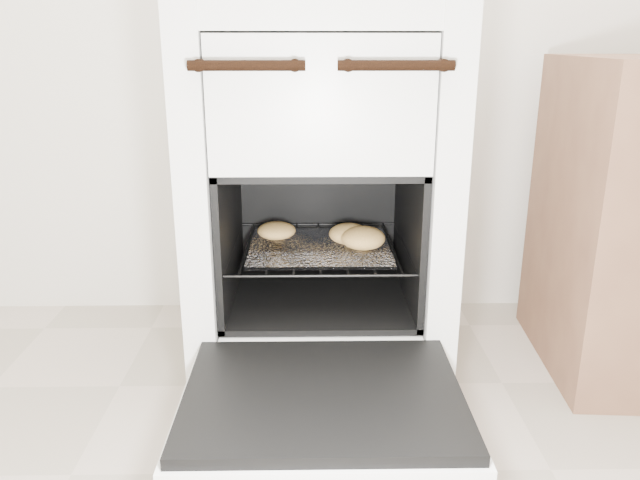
{
  "coord_description": "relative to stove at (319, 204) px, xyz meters",
  "views": [
    {
      "loc": [
        -0.17,
        -0.39,
        0.86
      ],
      "look_at": [
        -0.15,
        1.01,
        0.41
      ],
      "focal_mm": 35.0,
      "sensor_mm": 36.0,
      "label": 1
    }
  ],
  "objects": [
    {
      "name": "oven_door",
      "position": [
        0.0,
        -0.51,
        -0.25
      ],
      "size": [
        0.55,
        0.43,
        0.04
      ],
      "color": "black",
      "rests_on": "stove"
    },
    {
      "name": "baked_rolls",
      "position": [
        0.05,
        -0.08,
        -0.06
      ],
      "size": [
        0.35,
        0.22,
        0.05
      ],
      "color": "#DFB459",
      "rests_on": "foil_sheet"
    },
    {
      "name": "stove",
      "position": [
        0.0,
        0.0,
        0.0
      ],
      "size": [
        0.61,
        0.68,
        0.93
      ],
      "color": "silver",
      "rests_on": "ground"
    },
    {
      "name": "foil_sheet",
      "position": [
        0.0,
        -0.09,
        -0.09
      ],
      "size": [
        0.35,
        0.3,
        0.01
      ],
      "primitive_type": "cube",
      "color": "white",
      "rests_on": "oven_rack"
    },
    {
      "name": "oven_rack",
      "position": [
        0.0,
        -0.07,
        -0.1
      ],
      "size": [
        0.44,
        0.43,
        0.01
      ],
      "color": "black",
      "rests_on": "stove"
    }
  ]
}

